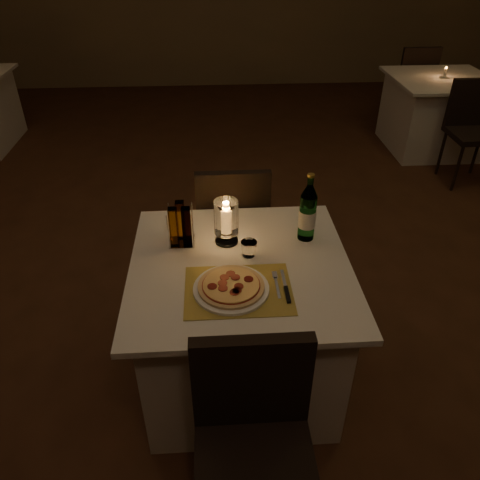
{
  "coord_description": "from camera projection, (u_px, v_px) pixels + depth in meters",
  "views": [
    {
      "loc": [
        -0.2,
        -2.12,
        2.02
      ],
      "look_at": [
        -0.09,
        -0.42,
        0.86
      ],
      "focal_mm": 35.0,
      "sensor_mm": 36.0,
      "label": 1
    }
  ],
  "objects": [
    {
      "name": "water_bottle",
      "position": [
        308.0,
        213.0,
        2.22
      ],
      "size": [
        0.08,
        0.08,
        0.34
      ],
      "color": "#5EAF64",
      "rests_on": "main_table"
    },
    {
      "name": "tumbler",
      "position": [
        249.0,
        249.0,
        2.15
      ],
      "size": [
        0.07,
        0.07,
        0.07
      ],
      "primitive_type": null,
      "color": "white",
      "rests_on": "main_table"
    },
    {
      "name": "neighbor_chair_rb",
      "position": [
        413.0,
        78.0,
        5.35
      ],
      "size": [
        0.42,
        0.42,
        0.9
      ],
      "color": "black",
      "rests_on": "ground"
    },
    {
      "name": "neighbor_table_right",
      "position": [
        435.0,
        114.0,
        4.86
      ],
      "size": [
        1.0,
        1.0,
        0.74
      ],
      "color": "silver",
      "rests_on": "ground"
    },
    {
      "name": "chair_near",
      "position": [
        254.0,
        431.0,
        1.63
      ],
      "size": [
        0.42,
        0.42,
        0.9
      ],
      "color": "black",
      "rests_on": "ground"
    },
    {
      "name": "placemat",
      "position": [
        238.0,
        290.0,
        1.96
      ],
      "size": [
        0.45,
        0.34,
        0.0
      ],
      "primitive_type": "cube",
      "color": "#A8903A",
      "rests_on": "main_table"
    },
    {
      "name": "cruet_caddy",
      "position": [
        180.0,
        226.0,
        2.2
      ],
      "size": [
        0.12,
        0.12,
        0.21
      ],
      "color": "white",
      "rests_on": "main_table"
    },
    {
      "name": "floor",
      "position": [
        250.0,
        318.0,
        2.9
      ],
      "size": [
        8.0,
        10.0,
        0.02
      ],
      "primitive_type": "cube",
      "color": "#472716",
      "rests_on": "ground"
    },
    {
      "name": "hurricane_candle",
      "position": [
        226.0,
        219.0,
        2.19
      ],
      "size": [
        0.12,
        0.12,
        0.22
      ],
      "color": "white",
      "rests_on": "main_table"
    },
    {
      "name": "chair_far",
      "position": [
        233.0,
        218.0,
        2.81
      ],
      "size": [
        0.42,
        0.42,
        0.9
      ],
      "color": "black",
      "rests_on": "ground"
    },
    {
      "name": "pizza",
      "position": [
        231.0,
        286.0,
        1.95
      ],
      "size": [
        0.28,
        0.28,
        0.02
      ],
      "color": "#D8B77F",
      "rests_on": "plate"
    },
    {
      "name": "knife",
      "position": [
        287.0,
        291.0,
        1.95
      ],
      "size": [
        0.02,
        0.22,
        0.01
      ],
      "color": "black",
      "rests_on": "placemat"
    },
    {
      "name": "neighbor_candle_right",
      "position": [
        445.0,
        73.0,
        4.62
      ],
      "size": [
        0.03,
        0.03,
        0.11
      ],
      "color": "white",
      "rests_on": "neighbor_table_right"
    },
    {
      "name": "main_table",
      "position": [
        240.0,
        323.0,
        2.32
      ],
      "size": [
        1.0,
        1.0,
        0.74
      ],
      "color": "silver",
      "rests_on": "ground"
    },
    {
      "name": "plate",
      "position": [
        231.0,
        289.0,
        1.96
      ],
      "size": [
        0.32,
        0.32,
        0.01
      ],
      "primitive_type": "cylinder",
      "color": "white",
      "rests_on": "placemat"
    },
    {
      "name": "fork",
      "position": [
        276.0,
        283.0,
        2.0
      ],
      "size": [
        0.02,
        0.18,
        0.0
      ],
      "color": "silver",
      "rests_on": "placemat"
    },
    {
      "name": "neighbor_chair_ra",
      "position": [
        473.0,
        122.0,
        4.17
      ],
      "size": [
        0.42,
        0.42,
        0.9
      ],
      "color": "black",
      "rests_on": "ground"
    }
  ]
}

